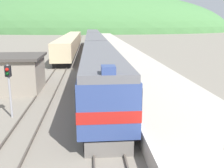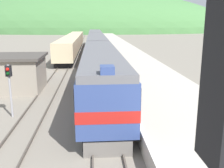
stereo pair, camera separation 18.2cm
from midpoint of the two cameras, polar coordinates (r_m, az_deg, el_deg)
name	(u,v)px [view 1 (the left image)]	position (r m, az deg, el deg)	size (l,w,h in m)	color
track_main	(93,46)	(67.80, -4.25, 8.27)	(1.52, 180.00, 0.16)	#4C443D
track_siding	(74,46)	(67.91, -8.26, 8.18)	(1.52, 180.00, 0.16)	#4C443D
platform	(122,53)	(48.20, 1.99, 6.66)	(6.65, 140.00, 1.00)	#BCB5A5
distant_hills	(91,32)	(162.02, -4.67, 11.29)	(170.32, 76.64, 46.62)	#477A42
station_shed	(2,73)	(25.82, -22.95, 2.18)	(7.34, 5.14, 3.27)	gray
express_train_lead_car	(100,72)	(21.57, -2.82, 2.55)	(3.03, 20.48, 4.31)	black
carriage_second	(95,47)	(43.37, -3.89, 8.07)	(3.02, 21.31, 3.95)	black
carriage_third	(93,38)	(65.50, -4.25, 9.91)	(3.02, 21.31, 3.95)	black
siding_train	(71,43)	(55.25, -9.05, 8.70)	(2.90, 40.61, 3.41)	black
signal_post_siding	(9,80)	(18.20, -21.84, 0.78)	(0.36, 0.42, 3.55)	#9E9EA3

